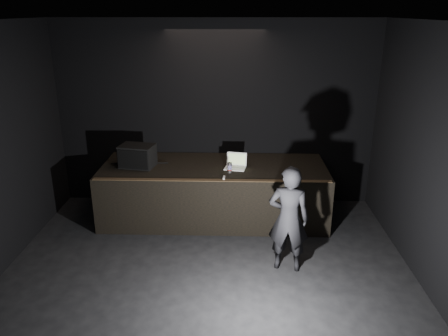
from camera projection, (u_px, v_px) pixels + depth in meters
ground at (203, 311)px, 5.57m from camera, size 7.00×7.00×0.00m
room_walls at (200, 162)px, 4.88m from camera, size 6.10×7.10×3.52m
stage_riser at (214, 192)px, 7.96m from camera, size 4.00×1.50×1.00m
riser_lip at (212, 180)px, 7.12m from camera, size 3.92×0.10×0.01m
stage_monitor at (137, 156)px, 7.70m from camera, size 0.65×0.53×0.39m
cable at (140, 163)px, 7.89m from camera, size 1.02×0.08×0.02m
laptop at (236, 164)px, 7.69m from camera, size 0.41×0.38×0.25m
beer_can at (230, 168)px, 7.44m from camera, size 0.08×0.08×0.18m
plastic_cup at (229, 158)px, 8.03m from camera, size 0.08×0.08×0.10m
wii_remote at (224, 178)px, 7.20m from camera, size 0.04×0.15×0.03m
person at (289, 219)px, 6.25m from camera, size 0.64×0.48×1.61m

